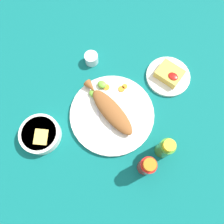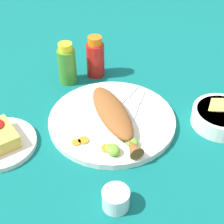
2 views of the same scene
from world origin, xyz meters
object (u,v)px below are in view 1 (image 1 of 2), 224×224
(main_plate, at_px, (112,114))
(hot_sauce_bottle_red, at_px, (147,166))
(fork_near, at_px, (110,135))
(hot_sauce_bottle_green, at_px, (166,147))
(salt_cup, at_px, (91,59))
(guacamole_bowl, at_px, (40,134))
(fried_fish, at_px, (110,110))
(fork_far, at_px, (99,131))
(side_plate_fries, at_px, (168,76))

(main_plate, distance_m, hot_sauce_bottle_red, 0.26)
(fork_near, distance_m, hot_sauce_bottle_green, 0.22)
(salt_cup, bearing_deg, hot_sauce_bottle_green, -16.91)
(fork_near, xyz_separation_m, hot_sauce_bottle_green, (0.20, 0.08, 0.04))
(hot_sauce_bottle_green, height_order, guacamole_bowl, hot_sauce_bottle_green)
(fork_near, bearing_deg, fried_fish, -170.11)
(main_plate, height_order, fork_near, fork_near)
(fork_near, distance_m, fork_far, 0.05)
(hot_sauce_bottle_green, bearing_deg, main_plate, -179.15)
(hot_sauce_bottle_red, xyz_separation_m, hot_sauce_bottle_green, (0.02, 0.10, -0.00))
(fork_near, height_order, guacamole_bowl, guacamole_bowl)
(hot_sauce_bottle_red, bearing_deg, fork_far, 179.16)
(hot_sauce_bottle_red, relative_size, salt_cup, 2.27)
(fried_fish, height_order, fork_near, fried_fish)
(fried_fish, relative_size, guacamole_bowl, 1.84)
(fried_fish, bearing_deg, guacamole_bowl, -109.16)
(fork_near, relative_size, salt_cup, 2.82)
(main_plate, xyz_separation_m, hot_sauce_bottle_red, (0.23, -0.10, 0.05))
(fork_far, height_order, hot_sauce_bottle_red, hot_sauce_bottle_red)
(fork_far, bearing_deg, side_plate_fries, 126.54)
(fried_fish, distance_m, salt_cup, 0.27)
(fried_fish, relative_size, hot_sauce_bottle_red, 2.14)
(main_plate, xyz_separation_m, fork_far, (0.00, -0.09, 0.01))
(side_plate_fries, bearing_deg, main_plate, -107.32)
(salt_cup, relative_size, side_plate_fries, 0.31)
(hot_sauce_bottle_green, bearing_deg, guacamole_bowl, -149.64)
(hot_sauce_bottle_green, distance_m, side_plate_fries, 0.34)
(hot_sauce_bottle_red, height_order, salt_cup, hot_sauce_bottle_red)
(fork_near, bearing_deg, hot_sauce_bottle_red, 57.89)
(main_plate, bearing_deg, fork_near, -58.67)
(hot_sauce_bottle_red, height_order, guacamole_bowl, hot_sauce_bottle_red)
(fork_near, bearing_deg, side_plate_fries, 146.65)
(main_plate, xyz_separation_m, fried_fish, (-0.01, 0.00, 0.03))
(main_plate, bearing_deg, fork_far, -87.90)
(hot_sauce_bottle_red, xyz_separation_m, guacamole_bowl, (-0.41, -0.15, -0.04))
(fork_far, bearing_deg, fried_fish, 148.68)
(side_plate_fries, relative_size, guacamole_bowl, 1.21)
(salt_cup, bearing_deg, guacamole_bowl, -81.79)
(fried_fish, bearing_deg, hot_sauce_bottle_green, 14.17)
(fork_near, xyz_separation_m, fork_far, (-0.04, -0.01, 0.00))
(fork_near, height_order, salt_cup, salt_cup)
(fork_far, bearing_deg, guacamole_bowl, -89.85)
(fried_fish, distance_m, side_plate_fries, 0.31)
(fork_near, bearing_deg, hot_sauce_bottle_green, 85.19)
(main_plate, height_order, fried_fish, fried_fish)
(fork_near, bearing_deg, salt_cup, -155.74)
(fried_fish, xyz_separation_m, fork_far, (0.02, -0.10, -0.02))
(fork_near, bearing_deg, main_plate, -175.17)
(hot_sauce_bottle_red, bearing_deg, fork_near, 174.39)
(main_plate, height_order, salt_cup, salt_cup)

